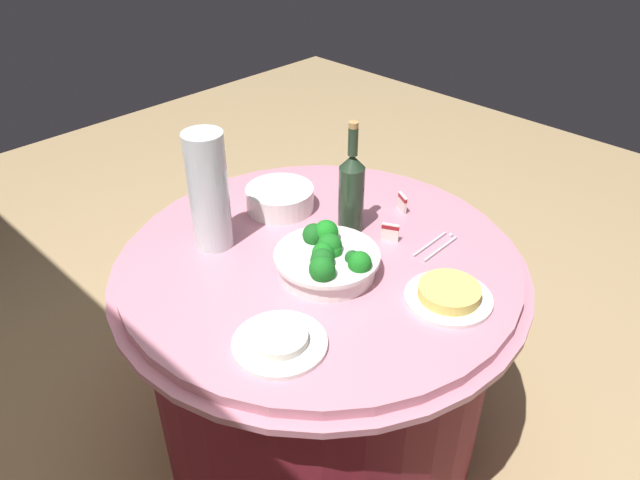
{
  "coord_description": "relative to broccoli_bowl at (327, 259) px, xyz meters",
  "views": [
    {
      "loc": [
        -0.96,
        0.98,
        1.71
      ],
      "look_at": [
        0.0,
        0.0,
        0.79
      ],
      "focal_mm": 34.1,
      "sensor_mm": 36.0,
      "label": 1
    }
  ],
  "objects": [
    {
      "name": "ground_plane",
      "position": [
        0.07,
        -0.05,
        -0.79
      ],
      "size": [
        6.0,
        6.0,
        0.0
      ],
      "primitive_type": "plane",
      "color": "tan"
    },
    {
      "name": "buffet_table",
      "position": [
        0.07,
        -0.05,
        -0.41
      ],
      "size": [
        1.16,
        1.16,
        0.74
      ],
      "color": "maroon",
      "rests_on": "ground_plane"
    },
    {
      "name": "broccoli_bowl",
      "position": [
        0.0,
        0.0,
        0.0
      ],
      "size": [
        0.28,
        0.28,
        0.12
      ],
      "color": "white",
      "rests_on": "buffet_table"
    },
    {
      "name": "plate_stack",
      "position": [
        0.34,
        -0.14,
        -0.01
      ],
      "size": [
        0.21,
        0.21,
        0.07
      ],
      "color": "white",
      "rests_on": "buffet_table"
    },
    {
      "name": "wine_bottle",
      "position": [
        0.11,
        -0.21,
        0.08
      ],
      "size": [
        0.07,
        0.07,
        0.34
      ],
      "color": "#233724",
      "rests_on": "buffet_table"
    },
    {
      "name": "decorative_fruit_vase",
      "position": [
        0.33,
        0.12,
        0.1
      ],
      "size": [
        0.11,
        0.11,
        0.34
      ],
      "color": "silver",
      "rests_on": "buffet_table"
    },
    {
      "name": "serving_tongs",
      "position": [
        -0.13,
        -0.31,
        -0.04
      ],
      "size": [
        0.05,
        0.17,
        0.01
      ],
      "color": "silver",
      "rests_on": "buffet_table"
    },
    {
      "name": "food_plate_rice",
      "position": [
        -0.11,
        0.27,
        -0.04
      ],
      "size": [
        0.22,
        0.22,
        0.03
      ],
      "color": "white",
      "rests_on": "buffet_table"
    },
    {
      "name": "food_plate_noodles",
      "position": [
        -0.29,
        -0.13,
        -0.03
      ],
      "size": [
        0.22,
        0.22,
        0.04
      ],
      "color": "white",
      "rests_on": "buffet_table"
    },
    {
      "name": "label_placard_front",
      "position": [
        0.06,
        -0.4,
        -0.02
      ],
      "size": [
        0.05,
        0.03,
        0.05
      ],
      "color": "white",
      "rests_on": "buffet_table"
    },
    {
      "name": "label_placard_mid",
      "position": [
        -0.02,
        -0.24,
        -0.02
      ],
      "size": [
        0.05,
        0.03,
        0.05
      ],
      "color": "white",
      "rests_on": "buffet_table"
    }
  ]
}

